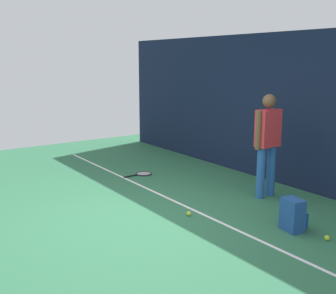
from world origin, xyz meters
TOP-DOWN VIEW (x-y plane):
  - ground_plane at (0.00, 0.00)m, footprint 12.00×12.00m
  - back_fence at (0.00, 3.00)m, footprint 10.00×0.10m
  - court_line at (0.00, 0.78)m, footprint 9.00×0.05m
  - tennis_player at (0.31, 2.16)m, footprint 0.22×0.53m
  - tennis_racket at (-2.02, 1.20)m, footprint 0.33×0.61m
  - backpack at (1.49, 1.38)m, footprint 0.33×0.32m
  - tennis_ball_near_player at (1.95, 1.48)m, footprint 0.07×0.07m
  - tennis_ball_by_fence at (0.28, 0.58)m, footprint 0.07×0.07m

SIDE VIEW (x-z plane):
  - ground_plane at x=0.00m, z-range 0.00..0.00m
  - court_line at x=0.00m, z-range 0.00..0.00m
  - tennis_racket at x=-2.02m, z-range 0.00..0.03m
  - tennis_ball_near_player at x=1.95m, z-range 0.00..0.07m
  - tennis_ball_by_fence at x=0.28m, z-range 0.00..0.07m
  - backpack at x=1.49m, z-range -0.01..0.43m
  - tennis_player at x=0.31m, z-range 0.12..1.82m
  - back_fence at x=0.00m, z-range 0.00..2.72m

